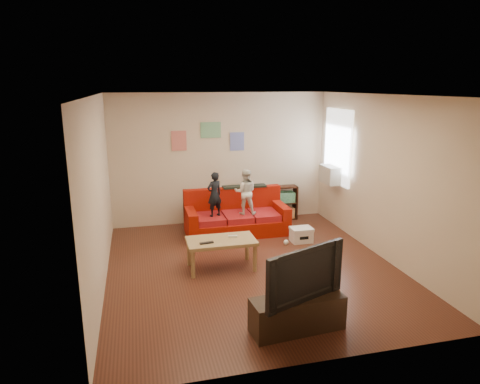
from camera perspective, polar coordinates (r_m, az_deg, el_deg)
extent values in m
cube|color=#52281B|center=(6.97, 1.59, -10.01)|extent=(4.50, 5.00, 0.01)
cube|color=white|center=(6.37, 1.76, 12.84)|extent=(4.50, 5.00, 0.01)
cube|color=beige|center=(8.93, -2.62, 4.47)|extent=(4.50, 0.01, 2.70)
cube|color=beige|center=(4.28, 10.69, -6.62)|extent=(4.50, 0.01, 2.70)
cube|color=beige|center=(6.34, -18.39, -0.27)|extent=(0.01, 5.00, 2.70)
cube|color=beige|center=(7.45, 18.64, 1.79)|extent=(0.01, 5.00, 2.70)
cube|color=#961306|center=(8.44, -0.46, -4.53)|extent=(1.98, 0.89, 0.30)
cube|color=#961306|center=(8.65, -1.01, -1.16)|extent=(1.98, 0.18, 0.54)
cube|color=#961306|center=(8.20, -6.59, -3.18)|extent=(0.18, 0.89, 0.25)
cube|color=#961306|center=(8.60, 5.38, -2.34)|extent=(0.18, 0.89, 0.25)
cube|color=maroon|center=(8.21, -4.03, -3.58)|extent=(0.51, 0.67, 0.12)
cube|color=maroon|center=(8.31, -0.35, -3.32)|extent=(0.51, 0.67, 0.12)
cube|color=maroon|center=(8.44, 3.22, -3.05)|extent=(0.51, 0.67, 0.12)
cube|color=black|center=(8.63, 0.58, 0.75)|extent=(0.89, 0.22, 0.04)
imported|color=black|center=(8.06, -3.42, -0.31)|extent=(0.37, 0.31, 0.85)
imported|color=silver|center=(8.18, 0.71, 0.02)|extent=(0.49, 0.43, 0.88)
cube|color=#A68656|center=(6.77, -2.52, -6.56)|extent=(1.08, 0.59, 0.05)
cylinder|color=#A68656|center=(6.57, -6.29, -9.59)|extent=(0.06, 0.06, 0.43)
cylinder|color=#A68656|center=(6.74, 2.00, -8.85)|extent=(0.06, 0.06, 0.43)
cylinder|color=#A68656|center=(7.01, -6.82, -8.03)|extent=(0.06, 0.06, 0.43)
cylinder|color=#A68656|center=(7.18, 0.94, -7.38)|extent=(0.06, 0.06, 0.43)
cube|color=black|center=(6.60, -4.46, -6.77)|extent=(0.22, 0.08, 0.02)
cube|color=silver|center=(6.84, -0.96, -5.95)|extent=(0.15, 0.07, 0.03)
cube|color=black|center=(9.12, 2.15, -1.67)|extent=(0.03, 0.27, 0.73)
cube|color=black|center=(9.39, 7.36, -1.30)|extent=(0.03, 0.27, 0.73)
cube|color=black|center=(9.35, 4.75, -3.56)|extent=(0.91, 0.27, 0.03)
cube|color=black|center=(9.16, 4.84, 0.64)|extent=(0.91, 0.27, 0.03)
cube|color=black|center=(9.25, 4.80, -1.49)|extent=(0.86, 0.27, 0.02)
cube|color=olive|center=(9.31, 4.77, -2.84)|extent=(0.80, 0.23, 0.22)
cube|color=#3F8C67|center=(9.21, 4.81, -0.76)|extent=(0.80, 0.23, 0.22)
cube|color=white|center=(8.80, 12.89, 5.89)|extent=(0.04, 1.08, 1.48)
cube|color=#B7B2A3|center=(8.84, 12.00, 2.29)|extent=(0.28, 0.55, 0.35)
cube|color=#D87266|center=(8.73, -8.14, 6.77)|extent=(0.30, 0.01, 0.40)
cube|color=#72B27F|center=(8.79, -3.93, 8.24)|extent=(0.42, 0.01, 0.32)
cube|color=#727FCC|center=(8.93, -0.40, 6.75)|extent=(0.30, 0.01, 0.38)
cube|color=white|center=(8.07, 8.16, -5.82)|extent=(0.38, 0.28, 0.23)
cube|color=white|center=(8.03, 8.20, -4.89)|extent=(0.40, 0.30, 0.05)
cube|color=black|center=(7.94, 8.56, -6.10)|extent=(0.17, 0.00, 0.06)
cube|color=#2F2116|center=(5.31, 7.65, -15.78)|extent=(1.15, 0.47, 0.42)
imported|color=black|center=(5.07, 7.85, -10.51)|extent=(1.11, 0.56, 0.65)
sphere|color=silver|center=(7.91, 6.16, -6.68)|extent=(0.11, 0.11, 0.10)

